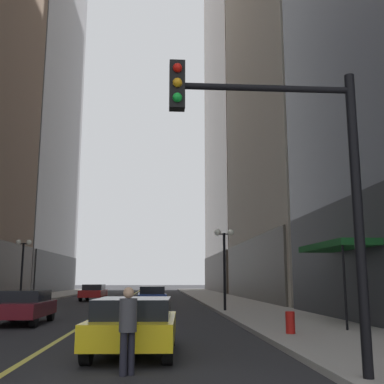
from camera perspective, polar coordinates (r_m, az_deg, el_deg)
ground_plane at (r=39.75m, az=-8.39°, el=-12.95°), size 200.00×200.00×0.00m
sidewalk_left at (r=41.18m, az=-20.18°, el=-12.24°), size 4.50×78.00×0.15m
sidewalk_right at (r=40.00m, az=3.79°, el=-12.92°), size 4.50×78.00×0.15m
lane_centre_stripe at (r=39.75m, az=-8.39°, el=-12.95°), size 0.16×70.00×0.01m
storefront_awning_right at (r=18.81m, az=17.26°, el=-6.34°), size 1.60×4.79×3.12m
car_yellow at (r=11.74m, az=-7.04°, el=-15.58°), size 2.13×4.15×1.32m
car_maroon at (r=20.47m, az=-19.80°, el=-12.86°), size 1.86×4.06×1.32m
car_blue at (r=30.42m, az=-4.92°, el=-12.45°), size 1.87×4.60×1.32m
car_red at (r=40.68m, az=-11.86°, el=-11.77°), size 1.83×4.67×1.32m
pedestrian_with_orange_bag at (r=9.33m, az=-7.79°, el=-15.56°), size 0.47×0.47×1.62m
traffic_light_near_right at (r=8.55m, az=12.70°, el=3.08°), size 3.43×0.35×5.65m
street_lamp_left_far at (r=34.39m, az=-19.86°, el=-7.42°), size 1.06×0.36×4.43m
street_lamp_right_mid at (r=25.42m, az=3.94°, el=-7.14°), size 1.06×0.36×4.43m
fire_hydrant_right at (r=15.02m, az=11.86°, el=-15.53°), size 0.28×0.28×0.80m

